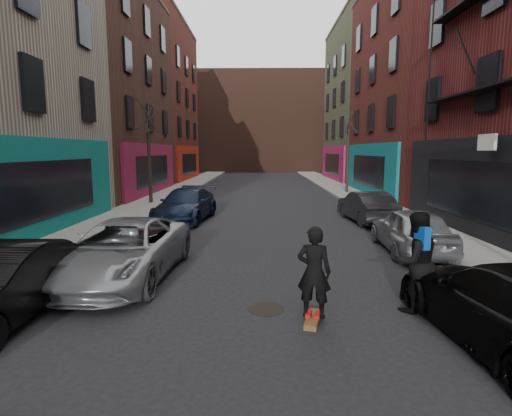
{
  "coord_description": "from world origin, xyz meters",
  "views": [
    {
      "loc": [
        0.09,
        -4.45,
        3.05
      ],
      "look_at": [
        -0.04,
        5.59,
        1.6
      ],
      "focal_mm": 28.0,
      "sensor_mm": 36.0,
      "label": 1
    }
  ],
  "objects_px": {
    "skateboarder": "(314,272)",
    "tree_right_far": "(348,144)",
    "parked_left_far": "(124,250)",
    "pedestrian": "(415,262)",
    "skateboard": "(313,319)",
    "tree_left_far": "(149,144)",
    "parked_right_end": "(366,207)",
    "parked_right_far": "(411,230)",
    "parked_left_end": "(186,205)",
    "manhole": "(266,309)"
  },
  "relations": [
    {
      "from": "tree_left_far",
      "to": "parked_right_end",
      "type": "xyz_separation_m",
      "value": [
        10.8,
        -5.48,
        -2.72
      ]
    },
    {
      "from": "parked_left_end",
      "to": "skateboard",
      "type": "xyz_separation_m",
      "value": [
        4.23,
        -10.38,
        -0.65
      ]
    },
    {
      "from": "tree_right_far",
      "to": "parked_right_far",
      "type": "distance_m",
      "value": 16.93
    },
    {
      "from": "parked_right_far",
      "to": "skateboarder",
      "type": "bearing_deg",
      "value": 56.92
    },
    {
      "from": "parked_left_end",
      "to": "parked_right_end",
      "type": "xyz_separation_m",
      "value": [
        7.8,
        -0.22,
        -0.03
      ]
    },
    {
      "from": "tree_right_far",
      "to": "parked_right_far",
      "type": "height_order",
      "value": "tree_right_far"
    },
    {
      "from": "parked_left_far",
      "to": "pedestrian",
      "type": "distance_m",
      "value": 6.49
    },
    {
      "from": "parked_left_end",
      "to": "manhole",
      "type": "height_order",
      "value": "parked_left_end"
    },
    {
      "from": "tree_left_far",
      "to": "pedestrian",
      "type": "xyz_separation_m",
      "value": [
        9.2,
        -15.09,
        -2.41
      ]
    },
    {
      "from": "parked_right_end",
      "to": "pedestrian",
      "type": "relative_size",
      "value": 2.1
    },
    {
      "from": "tree_left_far",
      "to": "parked_left_end",
      "type": "bearing_deg",
      "value": -60.27
    },
    {
      "from": "parked_left_end",
      "to": "parked_right_far",
      "type": "relative_size",
      "value": 1.18
    },
    {
      "from": "parked_right_end",
      "to": "skateboarder",
      "type": "height_order",
      "value": "skateboarder"
    },
    {
      "from": "tree_right_far",
      "to": "pedestrian",
      "type": "relative_size",
      "value": 3.54
    },
    {
      "from": "tree_right_far",
      "to": "parked_right_end",
      "type": "bearing_deg",
      "value": -97.94
    },
    {
      "from": "skateboard",
      "to": "skateboarder",
      "type": "bearing_deg",
      "value": 0.0
    },
    {
      "from": "parked_left_end",
      "to": "parked_right_end",
      "type": "height_order",
      "value": "parked_left_end"
    },
    {
      "from": "skateboarder",
      "to": "pedestrian",
      "type": "xyz_separation_m",
      "value": [
        1.97,
        0.55,
        0.04
      ]
    },
    {
      "from": "tree_right_far",
      "to": "parked_right_end",
      "type": "height_order",
      "value": "tree_right_far"
    },
    {
      "from": "tree_left_far",
      "to": "manhole",
      "type": "bearing_deg",
      "value": -67.05
    },
    {
      "from": "tree_left_far",
      "to": "parked_right_far",
      "type": "xyz_separation_m",
      "value": [
        10.8,
        -10.61,
        -2.69
      ]
    },
    {
      "from": "parked_right_far",
      "to": "skateboard",
      "type": "xyz_separation_m",
      "value": [
        -3.57,
        -5.03,
        -0.64
      ]
    },
    {
      "from": "tree_right_far",
      "to": "parked_left_end",
      "type": "xyz_separation_m",
      "value": [
        -9.4,
        -11.25,
        -2.83
      ]
    },
    {
      "from": "parked_left_end",
      "to": "parked_right_far",
      "type": "xyz_separation_m",
      "value": [
        7.8,
        -5.36,
        -0.01
      ]
    },
    {
      "from": "skateboarder",
      "to": "tree_right_far",
      "type": "bearing_deg",
      "value": -88.55
    },
    {
      "from": "skateboarder",
      "to": "pedestrian",
      "type": "distance_m",
      "value": 2.05
    },
    {
      "from": "skateboarder",
      "to": "parked_left_far",
      "type": "bearing_deg",
      "value": -15.22
    },
    {
      "from": "parked_left_end",
      "to": "skateboard",
      "type": "bearing_deg",
      "value": -61.89
    },
    {
      "from": "tree_left_far",
      "to": "parked_right_far",
      "type": "height_order",
      "value": "tree_left_far"
    },
    {
      "from": "skateboard",
      "to": "skateboarder",
      "type": "height_order",
      "value": "skateboarder"
    },
    {
      "from": "parked_right_end",
      "to": "skateboarder",
      "type": "bearing_deg",
      "value": 65.35
    },
    {
      "from": "tree_left_far",
      "to": "parked_right_end",
      "type": "distance_m",
      "value": 12.41
    },
    {
      "from": "tree_left_far",
      "to": "manhole",
      "type": "distance_m",
      "value": 16.72
    },
    {
      "from": "parked_right_end",
      "to": "parked_right_far",
      "type": "bearing_deg",
      "value": 84.73
    },
    {
      "from": "parked_right_end",
      "to": "pedestrian",
      "type": "xyz_separation_m",
      "value": [
        -1.6,
        -9.61,
        0.3
      ]
    },
    {
      "from": "tree_right_far",
      "to": "parked_right_far",
      "type": "relative_size",
      "value": 1.67
    },
    {
      "from": "parked_right_far",
      "to": "pedestrian",
      "type": "distance_m",
      "value": 4.77
    },
    {
      "from": "parked_left_far",
      "to": "skateboard",
      "type": "xyz_separation_m",
      "value": [
        4.23,
        -2.45,
        -0.64
      ]
    },
    {
      "from": "pedestrian",
      "to": "skateboarder",
      "type": "bearing_deg",
      "value": 0.62
    },
    {
      "from": "parked_right_end",
      "to": "pedestrian",
      "type": "height_order",
      "value": "pedestrian"
    },
    {
      "from": "skateboarder",
      "to": "manhole",
      "type": "height_order",
      "value": "skateboarder"
    },
    {
      "from": "parked_left_far",
      "to": "parked_right_end",
      "type": "distance_m",
      "value": 10.97
    },
    {
      "from": "tree_left_far",
      "to": "skateboard",
      "type": "xyz_separation_m",
      "value": [
        7.23,
        -15.64,
        -3.33
      ]
    },
    {
      "from": "parked_left_end",
      "to": "parked_left_far",
      "type": "bearing_deg",
      "value": -84.04
    },
    {
      "from": "tree_right_far",
      "to": "manhole",
      "type": "bearing_deg",
      "value": -105.92
    },
    {
      "from": "tree_right_far",
      "to": "skateboard",
      "type": "xyz_separation_m",
      "value": [
        -5.17,
        -21.64,
        -3.48
      ]
    },
    {
      "from": "manhole",
      "to": "pedestrian",
      "type": "bearing_deg",
      "value": -0.16
    },
    {
      "from": "skateboard",
      "to": "parked_left_end",
      "type": "bearing_deg",
      "value": 127.05
    },
    {
      "from": "tree_left_far",
      "to": "manhole",
      "type": "height_order",
      "value": "tree_left_far"
    },
    {
      "from": "parked_right_end",
      "to": "pedestrian",
      "type": "bearing_deg",
      "value": 75.29
    }
  ]
}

